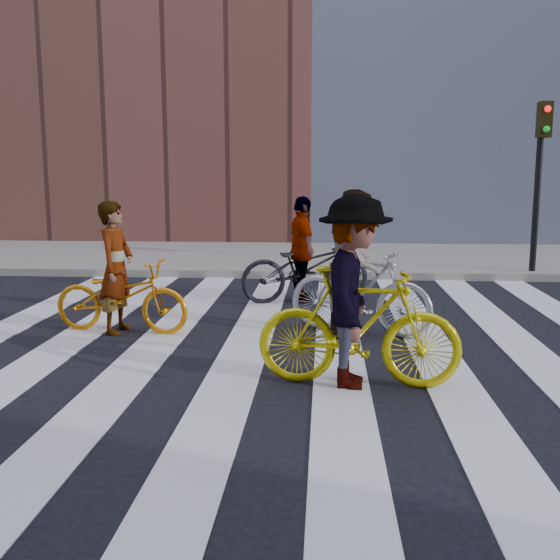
# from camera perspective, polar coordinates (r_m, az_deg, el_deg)

# --- Properties ---
(ground) EXTENTS (100.00, 100.00, 0.00)m
(ground) POSITION_cam_1_polar(r_m,az_deg,el_deg) (7.75, 1.03, -6.09)
(ground) COLOR black
(ground) RESTS_ON ground
(sidewalk_far) EXTENTS (100.00, 5.00, 0.15)m
(sidewalk_far) POSITION_cam_1_polar(r_m,az_deg,el_deg) (15.09, 2.46, 1.92)
(sidewalk_far) COLOR gray
(sidewalk_far) RESTS_ON ground
(zebra_crosswalk) EXTENTS (8.25, 10.00, 0.01)m
(zebra_crosswalk) POSITION_cam_1_polar(r_m,az_deg,el_deg) (7.75, 1.03, -6.05)
(zebra_crosswalk) COLOR silver
(zebra_crosswalk) RESTS_ON ground
(traffic_signal) EXTENTS (0.22, 0.42, 3.33)m
(traffic_signal) POSITION_cam_1_polar(r_m,az_deg,el_deg) (13.39, 21.74, 9.74)
(traffic_signal) COLOR black
(traffic_signal) RESTS_ON ground
(bike_yellow_left) EXTENTS (1.88, 0.87, 0.95)m
(bike_yellow_left) POSITION_cam_1_polar(r_m,az_deg,el_deg) (8.71, -13.67, -1.39)
(bike_yellow_left) COLOR orange
(bike_yellow_left) RESTS_ON ground
(bike_silver_mid) EXTENTS (1.96, 1.19, 1.14)m
(bike_silver_mid) POSITION_cam_1_polar(r_m,az_deg,el_deg) (8.40, 6.97, -0.94)
(bike_silver_mid) COLOR #B1B6BB
(bike_silver_mid) RESTS_ON ground
(bike_yellow_right) EXTENTS (2.01, 0.72, 1.18)m
(bike_yellow_right) POSITION_cam_1_polar(r_m,az_deg,el_deg) (6.39, 6.88, -4.10)
(bike_yellow_right) COLOR yellow
(bike_yellow_right) RESTS_ON ground
(bike_dark_rear) EXTENTS (2.22, 1.35, 1.10)m
(bike_dark_rear) POSITION_cam_1_polar(r_m,az_deg,el_deg) (10.42, 2.22, 1.08)
(bike_dark_rear) COLOR black
(bike_dark_rear) RESTS_ON ground
(rider_left) EXTENTS (0.49, 0.67, 1.70)m
(rider_left) POSITION_cam_1_polar(r_m,az_deg,el_deg) (8.66, -14.08, 1.05)
(rider_left) COLOR slate
(rider_left) RESTS_ON ground
(rider_mid) EXTENTS (0.98, 1.09, 1.85)m
(rider_mid) POSITION_cam_1_polar(r_m,az_deg,el_deg) (8.34, 6.68, 1.47)
(rider_mid) COLOR slate
(rider_mid) RESTS_ON ground
(rider_right) EXTENTS (0.80, 1.27, 1.87)m
(rider_right) POSITION_cam_1_polar(r_m,az_deg,el_deg) (6.32, 6.49, -1.04)
(rider_right) COLOR slate
(rider_right) RESTS_ON ground
(rider_rear) EXTENTS (0.70, 1.06, 1.68)m
(rider_rear) POSITION_cam_1_polar(r_m,az_deg,el_deg) (10.39, 1.96, 2.67)
(rider_rear) COLOR slate
(rider_rear) RESTS_ON ground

